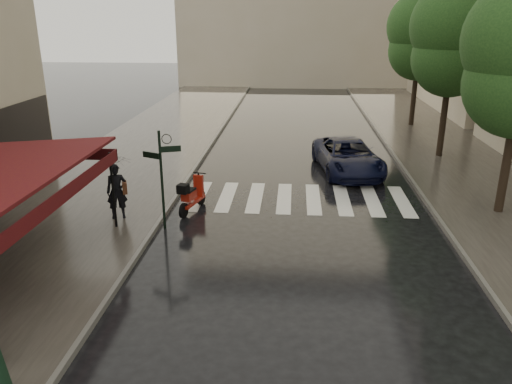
# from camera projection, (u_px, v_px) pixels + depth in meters

# --- Properties ---
(ground) EXTENTS (120.00, 120.00, 0.00)m
(ground) POSITION_uv_depth(u_px,v_px,m) (182.00, 277.00, 12.65)
(ground) COLOR black
(ground) RESTS_ON ground
(sidewalk_near) EXTENTS (6.00, 60.00, 0.12)m
(sidewalk_near) POSITION_uv_depth(u_px,v_px,m) (144.00, 151.00, 24.23)
(sidewalk_near) COLOR #38332D
(sidewalk_near) RESTS_ON ground
(sidewalk_far) EXTENTS (5.50, 60.00, 0.12)m
(sidewalk_far) POSITION_uv_depth(u_px,v_px,m) (455.00, 157.00, 23.17)
(sidewalk_far) COLOR #38332D
(sidewalk_far) RESTS_ON ground
(curb_near) EXTENTS (0.12, 60.00, 0.16)m
(curb_near) POSITION_uv_depth(u_px,v_px,m) (206.00, 152.00, 24.01)
(curb_near) COLOR #595651
(curb_near) RESTS_ON ground
(curb_far) EXTENTS (0.12, 60.00, 0.16)m
(curb_far) POSITION_uv_depth(u_px,v_px,m) (394.00, 155.00, 23.36)
(curb_far) COLOR #595651
(curb_far) RESTS_ON ground
(crosswalk) EXTENTS (7.85, 3.20, 0.01)m
(crosswalk) POSITION_uv_depth(u_px,v_px,m) (299.00, 198.00, 18.07)
(crosswalk) COLOR silver
(crosswalk) RESTS_ON ground
(signpost) EXTENTS (1.17, 0.29, 3.10)m
(signpost) POSITION_uv_depth(u_px,v_px,m) (162.00, 172.00, 14.94)
(signpost) COLOR black
(signpost) RESTS_ON ground
(tree_mid) EXTENTS (3.80, 3.80, 8.34)m
(tree_mid) POSITION_uv_depth(u_px,v_px,m) (454.00, 32.00, 21.37)
(tree_mid) COLOR black
(tree_mid) RESTS_ON sidewalk_far
(tree_far) EXTENTS (3.80, 3.80, 8.16)m
(tree_far) POSITION_uv_depth(u_px,v_px,m) (421.00, 31.00, 27.98)
(tree_far) COLOR black
(tree_far) RESTS_ON sidewalk_far
(pedestrian_with_umbrella) EXTENTS (1.36, 1.37, 2.51)m
(pedestrian_with_umbrella) POSITION_uv_depth(u_px,v_px,m) (115.00, 168.00, 15.51)
(pedestrian_with_umbrella) COLOR black
(pedestrian_with_umbrella) RESTS_ON sidewalk_near
(scooter) EXTENTS (0.76, 1.77, 1.19)m
(scooter) POSITION_uv_depth(u_px,v_px,m) (191.00, 196.00, 16.70)
(scooter) COLOR black
(scooter) RESTS_ON ground
(parked_car) EXTENTS (3.01, 5.24, 1.38)m
(parked_car) POSITION_uv_depth(u_px,v_px,m) (348.00, 156.00, 20.94)
(parked_car) COLOR black
(parked_car) RESTS_ON ground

